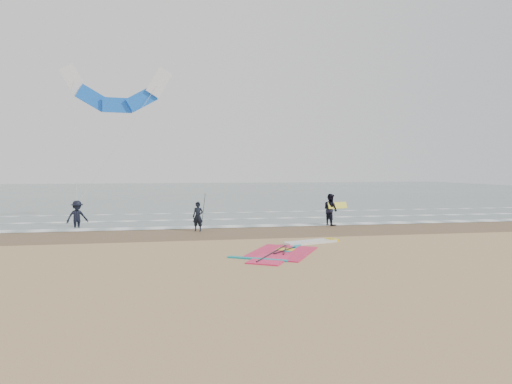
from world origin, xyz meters
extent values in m
plane|color=tan|center=(0.00, 0.00, 0.00)|extent=(120.00, 120.00, 0.00)
cube|color=#47605E|center=(0.00, 48.00, 0.01)|extent=(120.00, 80.00, 0.02)
cube|color=brown|center=(0.00, 6.00, 0.00)|extent=(120.00, 5.00, 0.01)
cube|color=white|center=(0.00, 8.20, 0.03)|extent=(120.00, 1.20, 0.02)
cube|color=white|center=(0.00, 12.00, 0.03)|extent=(120.00, 0.70, 0.02)
cube|color=white|center=(0.00, 16.50, 0.03)|extent=(120.00, 0.50, 0.01)
cube|color=white|center=(0.70, 1.78, 0.06)|extent=(2.65, 1.41, 0.12)
cube|color=yellow|center=(1.83, 2.14, 0.07)|extent=(0.63, 0.73, 0.13)
cube|color=#EC1D50|center=(-1.16, -0.28, 0.02)|extent=(3.62, 3.99, 0.04)
cube|color=#EC1D50|center=(-1.93, -1.62, 0.02)|extent=(2.00, 2.23, 0.05)
cube|color=#0C8C99|center=(-0.13, 1.06, 0.03)|extent=(1.85, 2.97, 0.05)
cube|color=#0C8C99|center=(-2.35, -1.42, 0.03)|extent=(2.17, 1.38, 0.05)
cube|color=yellow|center=(-0.85, 0.23, 0.03)|extent=(0.93, 0.90, 0.05)
cylinder|color=black|center=(-1.57, -0.49, 0.05)|extent=(1.91, 3.25, 0.06)
cylinder|color=black|center=(-0.95, -0.08, 0.07)|extent=(1.27, 1.41, 0.04)
cylinder|color=black|center=(-0.95, -0.08, 0.07)|extent=(0.61, 1.78, 0.04)
imported|color=black|center=(-4.14, 6.69, 0.80)|extent=(0.69, 0.59, 1.61)
imported|color=black|center=(3.80, 7.84, 0.95)|extent=(1.00, 1.12, 1.91)
imported|color=black|center=(-10.96, 9.66, 0.95)|extent=(1.42, 1.21, 1.90)
cylinder|color=black|center=(-3.84, 6.69, 1.18)|extent=(0.17, 0.86, 1.82)
cube|color=yellow|center=(4.20, 7.74, 1.21)|extent=(1.30, 0.51, 0.39)
cube|color=white|center=(-11.59, 12.56, 9.01)|extent=(1.73, 0.37, 2.06)
cube|color=blue|center=(-10.47, 12.56, 7.89)|extent=(2.06, 0.42, 1.74)
cube|color=blue|center=(-8.94, 12.56, 7.48)|extent=(1.83, 0.38, 0.95)
cube|color=blue|center=(-7.41, 12.56, 7.89)|extent=(2.06, 0.42, 1.74)
cube|color=white|center=(-6.29, 12.56, 9.01)|extent=(1.73, 0.37, 2.06)
cylinder|color=beige|center=(-11.28, 11.11, 5.15)|extent=(0.66, 2.92, 7.72)
cylinder|color=beige|center=(-8.63, 11.11, 5.15)|extent=(4.68, 2.92, 7.72)
camera|label=1|loc=(-5.41, -18.09, 3.43)|focal=32.00mm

